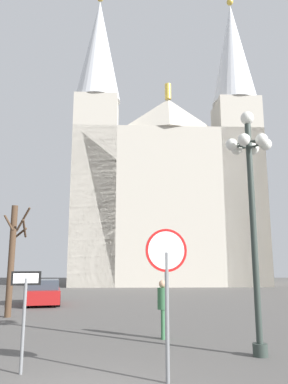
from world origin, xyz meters
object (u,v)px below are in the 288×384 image
stop_sign (167,271)px  one_way_arrow_sign (25,306)px  cathedral (165,190)px  parked_car_near_red (43,293)px  street_lamp (251,188)px  bare_tree (12,256)px  pedestrian_walking (163,303)px

stop_sign → one_way_arrow_sign: size_ratio=1.41×
cathedral → parked_car_near_red: (-8.00, -21.28, -10.14)m
street_lamp → parked_car_near_red: bearing=125.7°
one_way_arrow_sign → parked_car_near_red: bearing=103.6°
cathedral → bare_tree: cathedral is taller
one_way_arrow_sign → parked_car_near_red: one_way_arrow_sign is taller
stop_sign → parked_car_near_red: size_ratio=0.64×
stop_sign → one_way_arrow_sign: stop_sign is taller
stop_sign → parked_car_near_red: (-6.25, 14.11, -1.42)m
stop_sign → bare_tree: bare_tree is taller
street_lamp → bare_tree: street_lamp is taller
one_way_arrow_sign → street_lamp: bearing=16.0°
bare_tree → one_way_arrow_sign: bearing=-68.3°
bare_tree → parked_car_near_red: size_ratio=1.06×
street_lamp → one_way_arrow_sign: bearing=-164.0°
pedestrian_walking → parked_car_near_red: bearing=122.8°
one_way_arrow_sign → bare_tree: bearing=111.7°
one_way_arrow_sign → cathedral: bearing=82.3°
one_way_arrow_sign → pedestrian_walking: one_way_arrow_sign is taller
one_way_arrow_sign → pedestrian_walking: (3.06, 3.69, -0.29)m
pedestrian_walking → stop_sign: bearing=-91.2°
street_lamp → bare_tree: (-8.67, 6.84, -1.65)m
cathedral → street_lamp: 33.95m
stop_sign → street_lamp: 3.81m
one_way_arrow_sign → parked_car_near_red: (-3.28, 13.55, -0.69)m
cathedral → bare_tree: size_ratio=7.12×
bare_tree → pedestrian_walking: (6.39, -4.68, -1.50)m
parked_car_near_red → bare_tree: bearing=-90.6°
parked_car_near_red → stop_sign: bearing=-66.1°
stop_sign → parked_car_near_red: bearing=113.9°
bare_tree → pedestrian_walking: 8.06m
pedestrian_walking → one_way_arrow_sign: bearing=-129.6°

